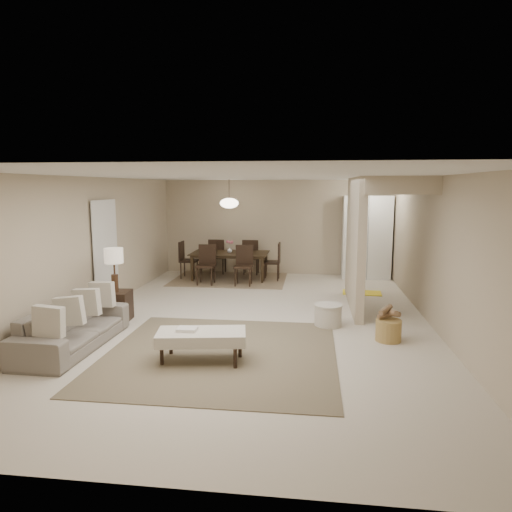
# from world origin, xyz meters

# --- Properties ---
(floor) EXTENTS (9.00, 9.00, 0.00)m
(floor) POSITION_xyz_m (0.00, 0.00, 0.00)
(floor) COLOR beige
(floor) RESTS_ON ground
(ceiling) EXTENTS (9.00, 9.00, 0.00)m
(ceiling) POSITION_xyz_m (0.00, 0.00, 2.50)
(ceiling) COLOR white
(ceiling) RESTS_ON back_wall
(back_wall) EXTENTS (6.00, 0.00, 6.00)m
(back_wall) POSITION_xyz_m (0.00, 4.50, 1.25)
(back_wall) COLOR #BEAD90
(back_wall) RESTS_ON floor
(left_wall) EXTENTS (0.00, 9.00, 9.00)m
(left_wall) POSITION_xyz_m (-3.00, 0.00, 1.25)
(left_wall) COLOR #BEAD90
(left_wall) RESTS_ON floor
(right_wall) EXTENTS (0.00, 9.00, 9.00)m
(right_wall) POSITION_xyz_m (3.00, 0.00, 1.25)
(right_wall) COLOR #BEAD90
(right_wall) RESTS_ON floor
(partition) EXTENTS (0.15, 2.50, 2.50)m
(partition) POSITION_xyz_m (1.80, 1.25, 1.25)
(partition) COLOR #BEAD90
(partition) RESTS_ON floor
(doorway) EXTENTS (0.04, 0.90, 2.04)m
(doorway) POSITION_xyz_m (-2.97, 0.60, 1.02)
(doorway) COLOR black
(doorway) RESTS_ON floor
(pantry_cabinet) EXTENTS (1.20, 0.55, 2.10)m
(pantry_cabinet) POSITION_xyz_m (2.35, 4.15, 1.05)
(pantry_cabinet) COLOR white
(pantry_cabinet) RESTS_ON floor
(flush_light) EXTENTS (0.44, 0.44, 0.05)m
(flush_light) POSITION_xyz_m (2.30, 3.20, 2.46)
(flush_light) COLOR white
(flush_light) RESTS_ON ceiling
(living_rug) EXTENTS (3.20, 3.20, 0.01)m
(living_rug) POSITION_xyz_m (-0.26, -1.62, 0.01)
(living_rug) COLOR brown
(living_rug) RESTS_ON floor
(sofa) EXTENTS (2.09, 0.84, 0.61)m
(sofa) POSITION_xyz_m (-2.45, -1.62, 0.30)
(sofa) COLOR slate
(sofa) RESTS_ON floor
(ottoman_bench) EXTENTS (1.24, 0.72, 0.42)m
(ottoman_bench) POSITION_xyz_m (-0.46, -1.92, 0.34)
(ottoman_bench) COLOR beige
(ottoman_bench) RESTS_ON living_rug
(side_table) EXTENTS (0.52, 0.52, 0.52)m
(side_table) POSITION_xyz_m (-2.40, -0.26, 0.26)
(side_table) COLOR black
(side_table) RESTS_ON floor
(table_lamp) EXTENTS (0.32, 0.32, 0.76)m
(table_lamp) POSITION_xyz_m (-2.40, -0.26, 1.09)
(table_lamp) COLOR #462E1E
(table_lamp) RESTS_ON side_table
(round_pouf) EXTENTS (0.47, 0.47, 0.37)m
(round_pouf) POSITION_xyz_m (1.27, -0.10, 0.18)
(round_pouf) COLOR beige
(round_pouf) RESTS_ON floor
(wicker_basket) EXTENTS (0.50, 0.50, 0.33)m
(wicker_basket) POSITION_xyz_m (2.16, -0.76, 0.16)
(wicker_basket) COLOR olive
(wicker_basket) RESTS_ON floor
(dining_rug) EXTENTS (2.80, 2.10, 0.01)m
(dining_rug) POSITION_xyz_m (-1.08, 3.55, 0.01)
(dining_rug) COLOR #78674A
(dining_rug) RESTS_ON floor
(dining_table) EXTENTS (1.93, 1.08, 0.68)m
(dining_table) POSITION_xyz_m (-1.08, 3.55, 0.34)
(dining_table) COLOR black
(dining_table) RESTS_ON dining_rug
(dining_chairs) EXTENTS (2.54, 1.84, 0.95)m
(dining_chairs) POSITION_xyz_m (-1.08, 3.55, 0.47)
(dining_chairs) COLOR black
(dining_chairs) RESTS_ON dining_rug
(vase) EXTENTS (0.14, 0.14, 0.13)m
(vase) POSITION_xyz_m (-1.08, 3.55, 0.75)
(vase) COLOR white
(vase) RESTS_ON dining_table
(yellow_mat) EXTENTS (0.86, 0.56, 0.01)m
(yellow_mat) POSITION_xyz_m (2.09, 2.41, 0.01)
(yellow_mat) COLOR yellow
(yellow_mat) RESTS_ON floor
(pendant_light) EXTENTS (0.46, 0.46, 0.71)m
(pendant_light) POSITION_xyz_m (-1.08, 3.55, 1.92)
(pendant_light) COLOR #462E1E
(pendant_light) RESTS_ON ceiling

